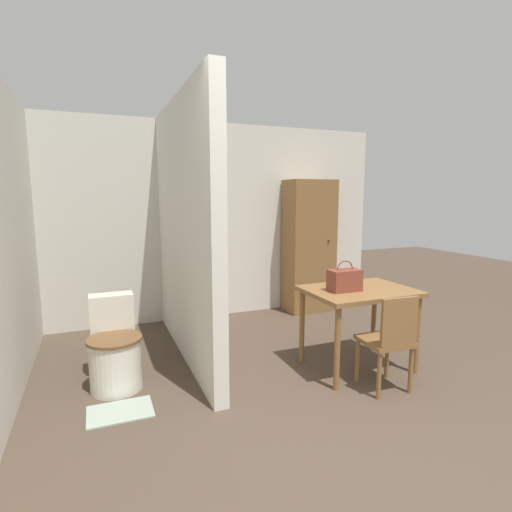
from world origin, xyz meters
name	(u,v)px	position (x,y,z in m)	size (l,w,h in m)	color
ground_plane	(380,496)	(0.00, 0.00, 0.00)	(16.00, 16.00, 0.00)	#4C3D30
wall_back	(205,222)	(0.00, 3.54, 1.25)	(4.89, 0.12, 2.50)	silver
partition_wall	(184,231)	(-0.53, 2.31, 1.25)	(0.12, 2.33, 2.50)	silver
dining_table	(359,299)	(0.86, 1.40, 0.65)	(0.96, 0.72, 0.75)	brown
wooden_chair	(389,339)	(0.82, 0.92, 0.44)	(0.38, 0.38, 0.81)	brown
toilet	(115,352)	(-1.24, 1.86, 0.30)	(0.44, 0.59, 0.74)	silver
handbag	(345,280)	(0.70, 1.39, 0.85)	(0.28, 0.16, 0.28)	brown
wooden_cabinet	(309,246)	(1.38, 3.24, 0.90)	(0.64, 0.45, 1.80)	brown
bath_mat	(120,412)	(-1.24, 1.40, 0.01)	(0.47, 0.33, 0.01)	#99A899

